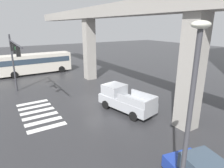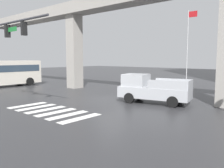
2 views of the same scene
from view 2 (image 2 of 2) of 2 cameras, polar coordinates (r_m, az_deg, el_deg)
name	(u,v)px [view 2 (image 2 of 2)]	position (r m, az deg, el deg)	size (l,w,h in m)	color
ground_plane	(109,99)	(18.74, -0.63, -3.77)	(120.00, 120.00, 0.00)	#2D2D30
crosswalk_stripes	(51,111)	(15.18, -14.59, -6.33)	(6.05, 2.80, 0.01)	silver
elevated_overpass	(133,6)	(21.35, 5.21, 18.25)	(52.57, 2.01, 9.11)	#9E9991
pickup_truck	(150,89)	(17.50, 9.28, -1.30)	(5.39, 2.95, 2.08)	#A8AAAF
traffic_signal_mast	(0,40)	(18.72, -25.42, 9.60)	(8.69, 0.32, 6.20)	#38383D
flagpole	(188,42)	(31.20, 18.00, 9.74)	(1.16, 0.12, 9.11)	silver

